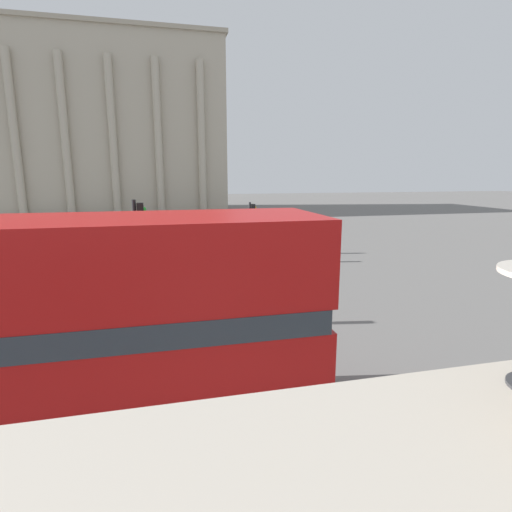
{
  "coord_description": "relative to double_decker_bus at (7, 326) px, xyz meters",
  "views": [
    {
      "loc": [
        -0.92,
        -2.08,
        4.94
      ],
      "look_at": [
        3.26,
        15.43,
        1.25
      ],
      "focal_mm": 28.0,
      "sensor_mm": 36.0,
      "label": 1
    }
  ],
  "objects": [
    {
      "name": "traffic_light_near",
      "position": [
        1.96,
        5.52,
        0.36
      ],
      "size": [
        0.42,
        0.24,
        4.18
      ],
      "color": "black",
      "rests_on": "ground_plane"
    },
    {
      "name": "plaza_building_left",
      "position": [
        -4.9,
        50.89,
        8.58
      ],
      "size": [
        32.68,
        15.79,
        21.86
      ],
      "color": "#B2A893",
      "rests_on": "ground_plane"
    },
    {
      "name": "car_silver",
      "position": [
        -3.86,
        15.38,
        -1.65
      ],
      "size": [
        4.2,
        1.93,
        1.35
      ],
      "rotation": [
        0.0,
        0.0,
        6.27
      ],
      "color": "black",
      "rests_on": "ground_plane"
    },
    {
      "name": "double_decker_bus",
      "position": [
        0.0,
        0.0,
        0.0
      ],
      "size": [
        11.24,
        2.75,
        4.19
      ],
      "rotation": [
        0.0,
        0.0,
        0.02
      ],
      "color": "black",
      "rests_on": "ground_plane"
    },
    {
      "name": "pedestrian_blue",
      "position": [
        12.37,
        15.83,
        -1.42
      ],
      "size": [
        0.32,
        0.32,
        1.63
      ],
      "rotation": [
        0.0,
        0.0,
        1.58
      ],
      "color": "#282B33",
      "rests_on": "ground_plane"
    },
    {
      "name": "pedestrian_white",
      "position": [
        -0.91,
        11.13,
        -1.31
      ],
      "size": [
        0.32,
        0.32,
        1.79
      ],
      "rotation": [
        0.0,
        0.0,
        0.66
      ],
      "color": "#282B33",
      "rests_on": "ground_plane"
    },
    {
      "name": "traffic_light_mid",
      "position": [
        7.56,
        14.16,
        -0.09
      ],
      "size": [
        0.42,
        0.24,
        3.44
      ],
      "color": "black",
      "rests_on": "ground_plane"
    }
  ]
}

